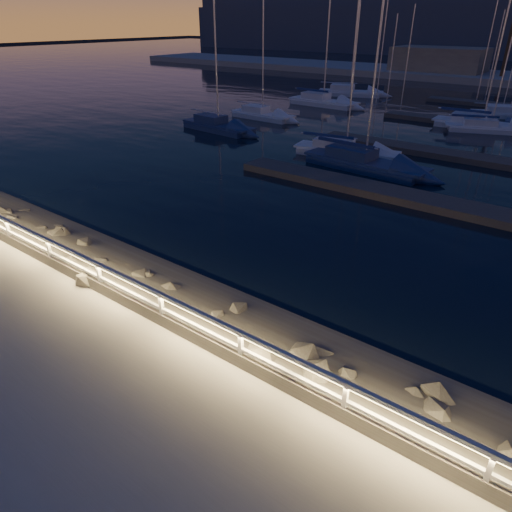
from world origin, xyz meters
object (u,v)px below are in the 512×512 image
at_px(sailboat_j, 480,123).
at_px(sailboat_n, 507,113).
at_px(sailboat_m, 349,92).
at_px(guard_rail, 210,325).
at_px(sailboat_b, 362,161).
at_px(sailboat_e, 261,114).
at_px(sailboat_g, 488,127).
at_px(sailboat_i, 322,101).
at_px(sailboat_a, 217,125).
at_px(sailboat_f, 344,150).

height_order(sailboat_j, sailboat_n, sailboat_j).
bearing_deg(sailboat_m, guard_rail, -86.84).
distance_m(sailboat_b, sailboat_e, 17.64).
relative_size(sailboat_g, sailboat_i, 0.91).
bearing_deg(sailboat_i, sailboat_e, -92.91).
bearing_deg(sailboat_i, sailboat_n, 17.85).
height_order(sailboat_b, sailboat_g, sailboat_b).
relative_size(sailboat_i, sailboat_j, 0.98).
bearing_deg(sailboat_e, sailboat_n, 40.52).
height_order(guard_rail, sailboat_a, sailboat_a).
distance_m(guard_rail, sailboat_g, 36.46).
relative_size(sailboat_f, sailboat_j, 0.89).
bearing_deg(sailboat_a, sailboat_e, 95.67).
relative_size(sailboat_a, sailboat_b, 0.90).
xyz_separation_m(sailboat_a, sailboat_e, (-0.07, 6.49, -0.02)).
xyz_separation_m(sailboat_e, sailboat_n, (18.81, 14.95, -0.01)).
bearing_deg(sailboat_a, sailboat_m, 95.28).
xyz_separation_m(sailboat_a, sailboat_n, (18.75, 21.44, -0.04)).
bearing_deg(sailboat_n, sailboat_f, -126.39).
xyz_separation_m(sailboat_g, sailboat_n, (-0.06, 7.68, 0.00)).
xyz_separation_m(guard_rail, sailboat_e, (-20.12, 29.15, -0.95)).
distance_m(sailboat_e, sailboat_g, 20.23).
distance_m(sailboat_a, sailboat_m, 24.71).
distance_m(sailboat_a, sailboat_j, 23.02).
height_order(sailboat_a, sailboat_e, sailboat_a).
distance_m(sailboat_j, sailboat_n, 7.03).
xyz_separation_m(sailboat_j, sailboat_m, (-17.99, 10.25, 0.01)).
xyz_separation_m(sailboat_e, sailboat_j, (17.97, 7.98, 0.03)).
relative_size(sailboat_b, sailboat_j, 1.00).
bearing_deg(sailboat_f, sailboat_j, 60.40).
relative_size(guard_rail, sailboat_e, 3.85).
distance_m(sailboat_e, sailboat_n, 24.03).
bearing_deg(sailboat_n, sailboat_j, -117.76).
bearing_deg(guard_rail, sailboat_j, 93.31).
bearing_deg(sailboat_m, sailboat_j, -49.54).
distance_m(guard_rail, sailboat_b, 20.60).
xyz_separation_m(sailboat_a, sailboat_m, (-0.09, 24.71, 0.02)).
xyz_separation_m(sailboat_f, sailboat_n, (6.15, 22.16, -0.01)).
bearing_deg(sailboat_a, sailboat_g, 41.27).
xyz_separation_m(sailboat_a, sailboat_i, (0.85, 16.48, 0.03)).
relative_size(sailboat_j, sailboat_m, 1.03).
height_order(guard_rail, sailboat_m, sailboat_m).
relative_size(sailboat_e, sailboat_i, 0.84).
xyz_separation_m(sailboat_i, sailboat_n, (17.89, 4.96, -0.07)).
distance_m(sailboat_g, sailboat_i, 18.16).
distance_m(sailboat_i, sailboat_n, 18.57).
distance_m(guard_rail, sailboat_n, 44.14).
xyz_separation_m(sailboat_i, sailboat_m, (-0.94, 8.23, -0.01)).
distance_m(guard_rail, sailboat_e, 35.43).
bearing_deg(sailboat_n, sailboat_b, -119.74).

